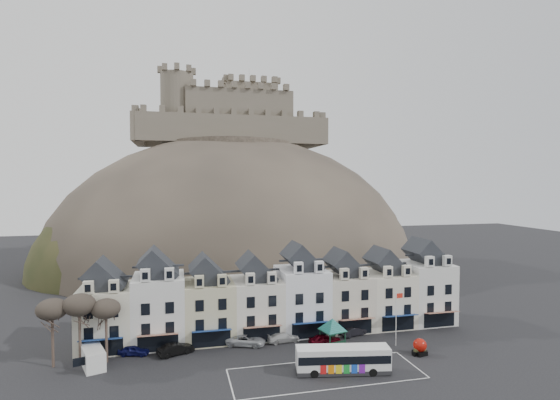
% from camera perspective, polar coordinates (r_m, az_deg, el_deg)
% --- Properties ---
extents(ground, '(300.00, 300.00, 0.00)m').
position_cam_1_polar(ground, '(52.59, 4.27, -22.42)').
color(ground, black).
rests_on(ground, ground).
extents(coach_bay_markings, '(22.00, 7.50, 0.01)m').
position_cam_1_polar(coach_bay_markings, '(54.25, 6.00, -21.62)').
color(coach_bay_markings, silver).
rests_on(coach_bay_markings, ground).
extents(townhouse_terrace, '(54.40, 9.35, 11.80)m').
position_cam_1_polar(townhouse_terrace, '(65.34, 0.04, -12.45)').
color(townhouse_terrace, beige).
rests_on(townhouse_terrace, ground).
extents(castle_hill, '(100.00, 76.00, 68.00)m').
position_cam_1_polar(castle_hill, '(117.54, -5.54, -8.33)').
color(castle_hill, '#322C26').
rests_on(castle_hill, ground).
extents(castle, '(50.20, 22.20, 22.00)m').
position_cam_1_polar(castle, '(123.61, -6.43, 10.87)').
color(castle, '#665E4E').
rests_on(castle, ground).
extents(tree_left_far, '(3.61, 3.61, 8.24)m').
position_cam_1_polar(tree_left_far, '(59.71, -27.63, -12.59)').
color(tree_left_far, '#3D2F27').
rests_on(tree_left_far, ground).
extents(tree_left_mid, '(3.78, 3.78, 8.64)m').
position_cam_1_polar(tree_left_mid, '(58.97, -24.75, -12.38)').
color(tree_left_mid, '#3D2F27').
rests_on(tree_left_mid, ground).
extents(tree_left_near, '(3.43, 3.43, 7.84)m').
position_cam_1_polar(tree_left_near, '(58.65, -21.78, -13.11)').
color(tree_left_near, '#3D2F27').
rests_on(tree_left_near, ground).
extents(bus, '(11.06, 4.39, 3.04)m').
position_cam_1_polar(bus, '(54.05, 8.20, -19.78)').
color(bus, '#262628').
rests_on(bus, ground).
extents(bus_shelter, '(5.70, 5.70, 3.73)m').
position_cam_1_polar(bus_shelter, '(61.24, 6.87, -15.85)').
color(bus_shelter, '#103221').
rests_on(bus_shelter, ground).
extents(red_buoy, '(1.69, 1.69, 2.09)m').
position_cam_1_polar(red_buoy, '(61.26, 17.80, -17.76)').
color(red_buoy, black).
rests_on(red_buoy, ground).
extents(flagpole, '(1.06, 0.18, 7.31)m').
position_cam_1_polar(flagpole, '(62.48, 14.99, -14.31)').
color(flagpole, silver).
rests_on(flagpole, ground).
extents(white_van, '(3.68, 5.42, 2.27)m').
position_cam_1_polar(white_van, '(59.60, -23.27, -18.35)').
color(white_van, white).
rests_on(white_van, ground).
extents(planter_west, '(1.20, 0.92, 1.07)m').
position_cam_1_polar(planter_west, '(61.57, 18.21, -18.20)').
color(planter_west, black).
rests_on(planter_west, ground).
extents(planter_east, '(1.09, 0.71, 1.01)m').
position_cam_1_polar(planter_east, '(61.12, 17.38, -18.38)').
color(planter_east, black).
rests_on(planter_east, ground).
extents(car_navy, '(4.15, 2.49, 1.32)m').
position_cam_1_polar(car_navy, '(61.53, -18.57, -18.08)').
color(car_navy, '#0D0F43').
rests_on(car_navy, ground).
extents(car_black, '(4.85, 3.19, 1.51)m').
position_cam_1_polar(car_black, '(60.22, -13.47, -18.39)').
color(car_black, black).
rests_on(car_black, ground).
extents(car_silver, '(5.81, 4.15, 1.49)m').
position_cam_1_polar(car_silver, '(61.93, -4.49, -17.74)').
color(car_silver, '#B2B5BA').
rests_on(car_silver, ground).
extents(car_white, '(4.75, 2.31, 1.33)m').
position_cam_1_polar(car_white, '(62.92, 0.41, -17.47)').
color(car_white, silver).
rests_on(car_white, ground).
extents(car_maroon, '(4.39, 1.80, 1.49)m').
position_cam_1_polar(car_maroon, '(62.04, 5.90, -17.70)').
color(car_maroon, '#500410').
rests_on(car_maroon, ground).
extents(car_charcoal, '(4.15, 2.47, 1.29)m').
position_cam_1_polar(car_charcoal, '(66.06, 9.59, -16.54)').
color(car_charcoal, black).
rests_on(car_charcoal, ground).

